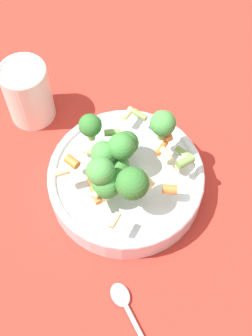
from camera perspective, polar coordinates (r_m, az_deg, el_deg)
name	(u,v)px	position (r m, az deg, el deg)	size (l,w,h in m)	color
ground_plane	(126,187)	(0.76, 0.00, -2.37)	(3.00, 3.00, 0.00)	#B72D23
bowl	(126,180)	(0.73, 0.00, -1.42)	(0.24, 0.24, 0.05)	silver
pasta_salad	(120,161)	(0.67, -0.68, 0.90)	(0.18, 0.20, 0.09)	#8CB766
cup	(28,92)	(0.80, -11.89, 9.02)	(0.08, 0.08, 0.11)	silver
spoon	(133,319)	(0.68, 0.81, -17.92)	(0.15, 0.12, 0.01)	silver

